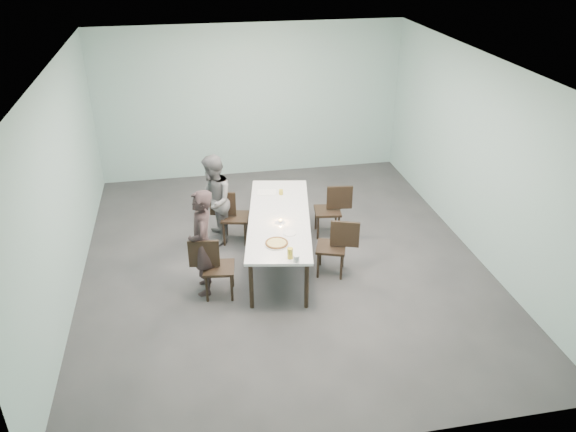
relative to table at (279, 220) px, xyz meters
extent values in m
plane|color=#333335|center=(0.05, -0.06, -0.69)|extent=(7.00, 7.00, 0.00)
cube|color=#92B8B4|center=(0.05, 3.44, 0.81)|extent=(6.00, 0.02, 3.00)
cube|color=#92B8B4|center=(0.05, -3.56, 0.81)|extent=(6.00, 0.02, 3.00)
cube|color=#92B8B4|center=(-2.95, -0.06, 0.81)|extent=(0.02, 7.00, 3.00)
cube|color=#92B8B4|center=(3.05, -0.06, 0.81)|extent=(0.02, 7.00, 3.00)
cube|color=white|center=(0.05, -0.06, 2.31)|extent=(6.00, 7.00, 0.02)
cube|color=white|center=(0.00, 0.00, 0.04)|extent=(1.35, 2.72, 0.04)
cylinder|color=black|center=(-0.58, -1.14, -0.34)|extent=(0.06, 0.06, 0.71)
cylinder|color=black|center=(-0.15, 1.27, -0.34)|extent=(0.06, 0.06, 0.71)
cylinder|color=black|center=(0.15, -1.27, -0.34)|extent=(0.06, 0.06, 0.71)
cylinder|color=black|center=(0.58, 1.14, -0.34)|extent=(0.06, 0.06, 0.71)
cube|color=black|center=(-0.97, -0.74, -0.26)|extent=(0.47, 0.47, 0.04)
cube|color=black|center=(-1.16, -0.72, -0.02)|extent=(0.42, 0.09, 0.40)
cylinder|color=black|center=(-1.16, -0.89, -0.49)|extent=(0.04, 0.04, 0.41)
cylinder|color=black|center=(-1.12, -0.55, -0.49)|extent=(0.04, 0.04, 0.41)
cylinder|color=black|center=(-0.83, -0.93, -0.49)|extent=(0.04, 0.04, 0.41)
cylinder|color=black|center=(-0.78, -0.59, -0.49)|extent=(0.04, 0.04, 0.41)
cube|color=black|center=(-0.60, 0.70, -0.26)|extent=(0.50, 0.50, 0.04)
cube|color=black|center=(-0.78, 0.74, -0.02)|extent=(0.42, 0.13, 0.40)
cylinder|color=black|center=(-0.80, 0.57, -0.49)|extent=(0.04, 0.04, 0.41)
cylinder|color=black|center=(-0.73, 0.91, -0.49)|extent=(0.04, 0.04, 0.41)
cylinder|color=black|center=(-0.47, 0.50, -0.49)|extent=(0.04, 0.04, 0.41)
cylinder|color=black|center=(-0.40, 0.83, -0.49)|extent=(0.04, 0.04, 0.41)
cube|color=black|center=(0.68, -0.49, -0.26)|extent=(0.54, 0.54, 0.04)
cube|color=black|center=(0.86, -0.56, -0.02)|extent=(0.41, 0.18, 0.40)
cylinder|color=black|center=(0.90, -0.39, -0.49)|extent=(0.04, 0.04, 0.41)
cylinder|color=black|center=(0.79, -0.71, -0.49)|extent=(0.04, 0.04, 0.41)
cylinder|color=black|center=(0.58, -0.28, -0.49)|extent=(0.04, 0.04, 0.41)
cylinder|color=black|center=(0.47, -0.60, -0.49)|extent=(0.04, 0.04, 0.41)
cube|color=black|center=(0.92, 0.64, -0.26)|extent=(0.47, 0.47, 0.04)
cube|color=black|center=(1.11, 0.61, -0.02)|extent=(0.42, 0.09, 0.40)
cylinder|color=black|center=(1.11, 0.79, -0.49)|extent=(0.04, 0.04, 0.41)
cylinder|color=black|center=(1.07, 0.45, -0.49)|extent=(0.04, 0.04, 0.41)
cylinder|color=black|center=(0.77, 0.83, -0.49)|extent=(0.04, 0.04, 0.41)
cylinder|color=black|center=(0.73, 0.49, -0.49)|extent=(0.04, 0.04, 0.41)
imported|color=black|center=(-1.17, -0.60, 0.08)|extent=(0.39, 0.58, 1.55)
imported|color=slate|center=(-0.92, 0.73, 0.05)|extent=(0.60, 0.75, 1.49)
cylinder|color=white|center=(-0.17, -0.79, 0.06)|extent=(0.34, 0.34, 0.01)
cylinder|color=#F5DB8B|center=(-0.17, -0.79, 0.08)|extent=(0.30, 0.30, 0.01)
torus|color=brown|center=(-0.17, -0.79, 0.08)|extent=(0.32, 0.32, 0.03)
cylinder|color=white|center=(0.06, -0.53, 0.06)|extent=(0.18, 0.18, 0.01)
cylinder|color=gold|center=(-0.06, -1.17, 0.13)|extent=(0.08, 0.08, 0.15)
cylinder|color=silver|center=(0.01, -1.26, 0.10)|extent=(0.08, 0.08, 0.09)
cylinder|color=silver|center=(-0.01, -0.18, 0.07)|extent=(0.06, 0.06, 0.03)
cylinder|color=orange|center=(-0.01, -0.18, 0.10)|extent=(0.04, 0.04, 0.01)
cylinder|color=gold|center=(0.16, 0.75, 0.10)|extent=(0.07, 0.07, 0.08)
cube|color=silver|center=(-0.05, 0.86, 0.06)|extent=(0.33, 0.27, 0.01)
camera|label=1|loc=(-1.25, -7.28, 3.99)|focal=35.00mm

